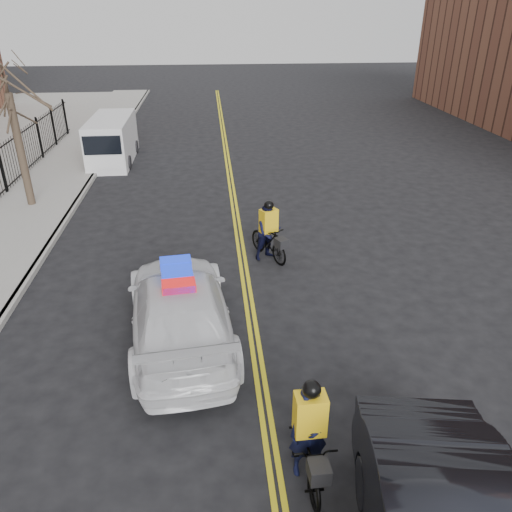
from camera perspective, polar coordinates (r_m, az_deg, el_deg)
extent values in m
plane|color=black|center=(10.82, 0.29, -12.46)|extent=(120.00, 120.00, 0.00)
cube|color=yellow|center=(17.73, -2.49, 4.08)|extent=(0.10, 60.00, 0.01)
cube|color=yellow|center=(17.74, -1.97, 4.10)|extent=(0.10, 60.00, 0.01)
cube|color=gray|center=(18.90, -25.60, 3.07)|extent=(3.00, 60.00, 0.15)
cube|color=gray|center=(18.43, -21.24, 3.34)|extent=(0.20, 60.00, 0.15)
cylinder|color=#3B2B22|center=(20.10, -25.31, 10.77)|extent=(0.28, 0.28, 4.00)
imported|color=white|center=(11.31, -8.69, -5.91)|extent=(2.82, 5.68, 1.59)
cube|color=#0C26CC|center=(10.87, -9.01, -2.03)|extent=(0.82, 1.52, 0.16)
cube|color=silver|center=(25.55, -16.11, 12.64)|extent=(1.83, 4.88, 2.07)
cube|color=silver|center=(23.57, -16.85, 10.95)|extent=(1.76, 0.73, 1.08)
cube|color=black|center=(23.10, -17.17, 11.99)|extent=(1.62, 0.10, 0.81)
cylinder|color=black|center=(24.53, -18.40, 10.01)|extent=(0.23, 0.63, 0.63)
cylinder|color=black|center=(24.21, -14.40, 10.32)|extent=(0.23, 0.63, 0.63)
cylinder|color=black|center=(27.25, -17.25, 11.76)|extent=(0.23, 0.63, 0.63)
cylinder|color=black|center=(26.97, -13.61, 12.06)|extent=(0.23, 0.63, 0.63)
imported|color=black|center=(8.59, 5.95, -21.03)|extent=(0.74, 1.93, 1.00)
imported|color=black|center=(8.33, 6.07, -19.38)|extent=(0.64, 0.43, 1.72)
cube|color=yellow|center=(8.06, 6.20, -17.52)|extent=(0.50, 0.35, 0.72)
sphere|color=black|center=(7.73, 6.39, -14.91)|extent=(0.29, 0.29, 0.29)
cube|color=black|center=(7.96, 7.20, -23.18)|extent=(0.32, 0.37, 0.27)
imported|color=black|center=(14.84, 1.43, 1.66)|extent=(1.29, 1.85, 1.09)
imported|color=black|center=(14.72, 1.44, 2.71)|extent=(1.02, 0.94, 1.69)
cube|color=yellow|center=(14.57, 1.46, 4.05)|extent=(0.58, 0.51, 0.71)
sphere|color=black|center=(14.39, 1.48, 5.82)|extent=(0.28, 0.28, 0.28)
cube|color=black|center=(14.26, 2.91, 1.52)|extent=(0.43, 0.45, 0.26)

